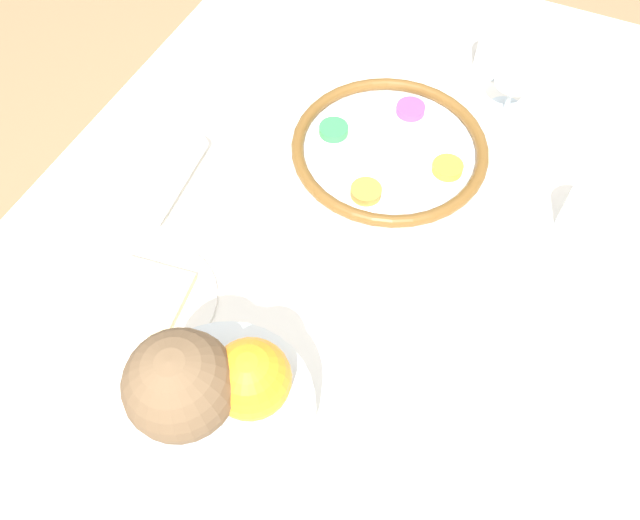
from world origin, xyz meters
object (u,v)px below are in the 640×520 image
(seder_plate, at_px, (389,149))
(cup_near, at_px, (494,54))
(fruit_stand, at_px, (221,412))
(cup_mid, at_px, (583,215))
(orange_fruit, at_px, (251,379))
(napkin_roll, at_px, (173,178))
(wine_glass, at_px, (519,70))
(coconut, at_px, (180,385))
(bread_plate, at_px, (147,300))

(seder_plate, xyz_separation_m, cup_near, (-0.27, 0.09, 0.02))
(fruit_stand, bearing_deg, cup_mid, 146.84)
(seder_plate, height_order, cup_mid, cup_mid)
(orange_fruit, xyz_separation_m, cup_near, (-0.76, 0.07, -0.11))
(napkin_roll, bearing_deg, cup_mid, 107.00)
(cup_near, distance_m, cup_mid, 0.37)
(seder_plate, distance_m, wine_glass, 0.25)
(seder_plate, height_order, fruit_stand, fruit_stand)
(coconut, relative_size, cup_near, 1.63)
(wine_glass, bearing_deg, napkin_roll, -48.10)
(wine_glass, relative_size, fruit_stand, 0.60)
(bread_plate, bearing_deg, fruit_stand, 59.36)
(fruit_stand, height_order, orange_fruit, orange_fruit)
(orange_fruit, bearing_deg, fruit_stand, -47.21)
(fruit_stand, distance_m, napkin_roll, 0.42)
(wine_glass, bearing_deg, fruit_stand, -12.71)
(seder_plate, bearing_deg, bread_plate, -27.31)
(orange_fruit, relative_size, napkin_roll, 0.51)
(wine_glass, xyz_separation_m, coconut, (0.71, -0.18, 0.07))
(napkin_roll, bearing_deg, bread_plate, 21.71)
(orange_fruit, bearing_deg, cup_mid, 147.89)
(bread_plate, bearing_deg, seder_plate, 152.69)
(fruit_stand, height_order, coconut, coconut)
(orange_fruit, height_order, coconut, coconut)
(fruit_stand, bearing_deg, seder_plate, 178.74)
(seder_plate, bearing_deg, coconut, -4.22)
(seder_plate, distance_m, orange_fruit, 0.50)
(fruit_stand, distance_m, bread_plate, 0.24)
(wine_glass, bearing_deg, cup_near, -148.82)
(bread_plate, relative_size, cup_mid, 2.69)
(wine_glass, xyz_separation_m, orange_fruit, (0.67, -0.13, 0.06))
(coconut, xyz_separation_m, cup_near, (-0.80, 0.13, -0.12))
(seder_plate, relative_size, bread_plate, 1.64)
(wine_glass, distance_m, orange_fruit, 0.68)
(seder_plate, height_order, bread_plate, seder_plate)
(fruit_stand, relative_size, orange_fruit, 2.38)
(cup_mid, bearing_deg, napkin_roll, -73.00)
(seder_plate, height_order, wine_glass, wine_glass)
(seder_plate, relative_size, orange_fruit, 3.62)
(fruit_stand, xyz_separation_m, coconut, (0.01, -0.03, 0.08))
(bread_plate, bearing_deg, coconut, 52.48)
(bread_plate, bearing_deg, napkin_roll, -158.29)
(wine_glass, relative_size, coconut, 1.07)
(seder_plate, distance_m, bread_plate, 0.45)
(bread_plate, height_order, cup_mid, cup_mid)
(wine_glass, relative_size, cup_near, 1.75)
(fruit_stand, height_order, cup_mid, fruit_stand)
(seder_plate, xyz_separation_m, orange_fruit, (0.49, 0.02, 0.13))
(napkin_roll, distance_m, cup_mid, 0.62)
(bread_plate, distance_m, napkin_roll, 0.21)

